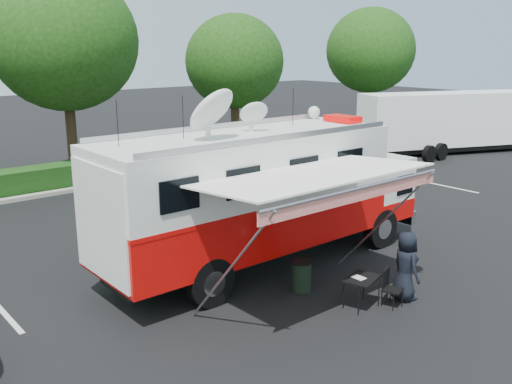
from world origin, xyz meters
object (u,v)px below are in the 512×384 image
trash_bin (301,276)px  semi_trailer (453,121)px  folding_table (362,280)px  command_truck (266,193)px

trash_bin → semi_trailer: (19.38, 7.98, 1.35)m
semi_trailer → folding_table: bearing=-153.4°
command_truck → trash_bin: (-0.50, -1.90, -1.60)m
folding_table → semi_trailer: 21.26m
command_truck → folding_table: (-0.11, -3.43, -1.31)m
command_truck → semi_trailer: command_truck is taller
folding_table → semi_trailer: (18.98, 9.50, 1.05)m
trash_bin → semi_trailer: size_ratio=0.07×
folding_table → trash_bin: bearing=104.4°
command_truck → semi_trailer: 19.83m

